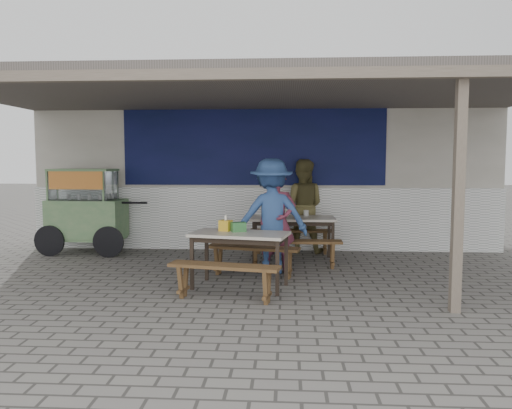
{
  "coord_description": "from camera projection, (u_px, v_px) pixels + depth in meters",
  "views": [
    {
      "loc": [
        0.44,
        -6.56,
        1.71
      ],
      "look_at": [
        -0.02,
        0.9,
        1.06
      ],
      "focal_mm": 35.0,
      "sensor_mm": 36.0,
      "label": 1
    }
  ],
  "objects": [
    {
      "name": "patron_wall_side",
      "position": [
        302.0,
        206.0,
        9.31
      ],
      "size": [
        0.92,
        0.76,
        1.74
      ],
      "primitive_type": "imported",
      "rotation": [
        0.0,
        0.0,
        3.02
      ],
      "color": "brown",
      "rests_on": "ground"
    },
    {
      "name": "tissue_box",
      "position": [
        226.0,
        225.0,
        6.86
      ],
      "size": [
        0.19,
        0.19,
        0.15
      ],
      "primitive_type": "cube",
      "rotation": [
        0.0,
        0.0,
        -0.38
      ],
      "color": "gold",
      "rests_on": "table_right"
    },
    {
      "name": "patron_street_side",
      "position": [
        278.0,
        223.0,
        7.56
      ],
      "size": [
        0.63,
        0.48,
        1.56
      ],
      "primitive_type": "imported",
      "rotation": [
        0.0,
        0.0,
        0.2
      ],
      "color": "brown",
      "rests_on": "ground"
    },
    {
      "name": "bench_left_street",
      "position": [
        294.0,
        247.0,
        7.94
      ],
      "size": [
        1.53,
        0.31,
        0.45
      ],
      "rotation": [
        0.0,
        0.0,
        0.02
      ],
      "color": "brown",
      "rests_on": "ground"
    },
    {
      "name": "patron_right_table",
      "position": [
        272.0,
        216.0,
        7.59
      ],
      "size": [
        1.23,
        0.86,
        1.75
      ],
      "primitive_type": "imported",
      "rotation": [
        0.0,
        0.0,
        3.34
      ],
      "color": "#32528E",
      "rests_on": "ground"
    },
    {
      "name": "ground",
      "position": [
        253.0,
        288.0,
        6.7
      ],
      "size": [
        60.0,
        60.0,
        0.0
      ],
      "primitive_type": "plane",
      "color": "#66625C",
      "rests_on": "ground"
    },
    {
      "name": "condiment_bowl",
      "position": [
        276.0,
        216.0,
        8.57
      ],
      "size": [
        0.21,
        0.21,
        0.04
      ],
      "primitive_type": "imported",
      "rotation": [
        0.0,
        0.0,
        0.3
      ],
      "color": "white",
      "rests_on": "table_left"
    },
    {
      "name": "condiment_jar",
      "position": [
        306.0,
        213.0,
        8.74
      ],
      "size": [
        0.09,
        0.09,
        0.1
      ],
      "primitive_type": "cylinder",
      "color": "beige",
      "rests_on": "table_left"
    },
    {
      "name": "bench_right_wall",
      "position": [
        253.0,
        254.0,
        7.37
      ],
      "size": [
        1.41,
        0.55,
        0.45
      ],
      "rotation": [
        0.0,
        0.0,
        -0.2
      ],
      "color": "brown",
      "rests_on": "ground"
    },
    {
      "name": "bench_right_street",
      "position": [
        224.0,
        274.0,
        6.09
      ],
      "size": [
        1.41,
        0.55,
        0.45
      ],
      "rotation": [
        0.0,
        0.0,
        -0.2
      ],
      "color": "brown",
      "rests_on": "ground"
    },
    {
      "name": "table_right",
      "position": [
        240.0,
        239.0,
        6.7
      ],
      "size": [
        1.39,
        0.91,
        0.75
      ],
      "rotation": [
        0.0,
        0.0,
        -0.2
      ],
      "color": "beige",
      "rests_on": "ground"
    },
    {
      "name": "vendor_cart",
      "position": [
        86.0,
        208.0,
        9.2
      ],
      "size": [
        1.99,
        0.81,
        1.56
      ],
      "rotation": [
        0.0,
        0.0,
        -0.04
      ],
      "color": "#759261",
      "rests_on": "ground"
    },
    {
      "name": "donation_box",
      "position": [
        238.0,
        227.0,
        6.78
      ],
      "size": [
        0.23,
        0.19,
        0.13
      ],
      "primitive_type": "cube",
      "rotation": [
        0.0,
        0.0,
        0.37
      ],
      "color": "#306D36",
      "rests_on": "table_right"
    },
    {
      "name": "table_left",
      "position": [
        293.0,
        222.0,
        8.53
      ],
      "size": [
        1.44,
        0.74,
        0.75
      ],
      "rotation": [
        0.0,
        0.0,
        0.02
      ],
      "color": "beige",
      "rests_on": "ground"
    },
    {
      "name": "bench_left_wall",
      "position": [
        292.0,
        236.0,
        9.18
      ],
      "size": [
        1.53,
        0.31,
        0.45
      ],
      "rotation": [
        0.0,
        0.0,
        0.02
      ],
      "color": "brown",
      "rests_on": "ground"
    },
    {
      "name": "back_wall",
      "position": [
        265.0,
        160.0,
        10.11
      ],
      "size": [
        9.0,
        1.28,
        3.5
      ],
      "color": "beige",
      "rests_on": "ground"
    },
    {
      "name": "warung_roof",
      "position": [
        258.0,
        93.0,
        7.35
      ],
      "size": [
        9.0,
        4.21,
        2.81
      ],
      "color": "#574F4A",
      "rests_on": "ground"
    }
  ]
}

